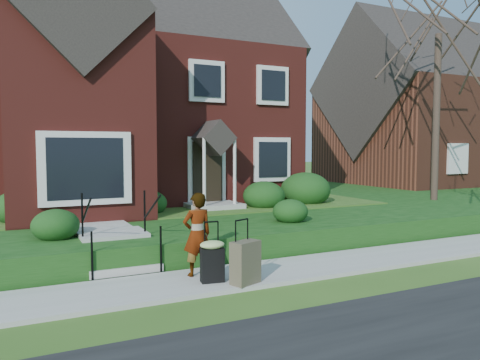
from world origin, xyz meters
TOP-DOWN VIEW (x-y plane):
  - ground at (0.00, 0.00)m, footprint 120.00×120.00m
  - sidewalk at (0.00, 0.00)m, footprint 60.00×1.60m
  - terrace at (4.00, 10.90)m, footprint 44.00×20.00m
  - walkway at (-2.50, 5.00)m, footprint 1.20×6.00m
  - main_house at (-0.21, 9.61)m, footprint 10.40×10.20m
  - neighbour_house at (16.00, 11.00)m, footprint 9.40×8.00m
  - front_steps at (-2.50, 1.84)m, footprint 1.40×2.02m
  - foundation_shrubs at (1.32, 4.88)m, footprint 10.36×4.42m
  - woman at (-1.30, 0.29)m, footprint 0.60×0.42m
  - suitcase_black at (-1.22, -0.24)m, footprint 0.51×0.44m
  - suitcase_olive at (-0.72, -0.60)m, footprint 0.61×0.47m
  - tree_gap at (9.44, 4.23)m, footprint 6.53×6.53m

SIDE VIEW (x-z plane):
  - ground at x=0.00m, z-range 0.00..0.00m
  - sidewalk at x=0.00m, z-range 0.00..0.08m
  - terrace at x=4.00m, z-range 0.00..0.60m
  - suitcase_olive at x=-0.72m, z-range -0.11..1.04m
  - front_steps at x=-2.50m, z-range -0.28..1.22m
  - suitcase_black at x=-1.22m, z-range -0.04..1.06m
  - walkway at x=-2.50m, z-range 0.60..0.66m
  - woman at x=-1.30m, z-range 0.08..1.66m
  - foundation_shrubs at x=1.32m, z-range 0.49..1.68m
  - neighbour_house at x=16.00m, z-range 0.65..9.85m
  - main_house at x=-0.21m, z-range 0.56..9.96m
  - tree_gap at x=9.44m, z-range 2.46..11.78m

